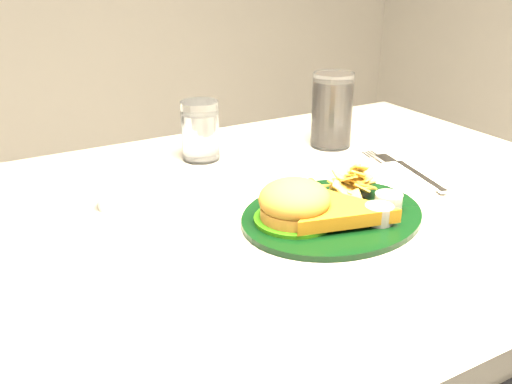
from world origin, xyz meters
The scene contains 5 objects.
dinner_plate centered at (0.08, -0.08, 0.78)m, with size 0.28×0.23×0.06m, color black, non-canonical shape.
water_glass centered at (0.02, 0.24, 0.80)m, with size 0.07×0.07×0.11m, color silver.
cola_glass centered at (0.27, 0.18, 0.82)m, with size 0.08×0.08×0.14m, color black.
fork_napkin centered at (0.30, -0.02, 0.76)m, with size 0.14×0.19×0.01m, color silver, non-canonical shape.
ramekin centered at (-0.18, 0.11, 0.76)m, with size 0.04×0.04×0.03m, color white.
Camera 1 is at (-0.38, -0.67, 1.11)m, focal length 40.00 mm.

